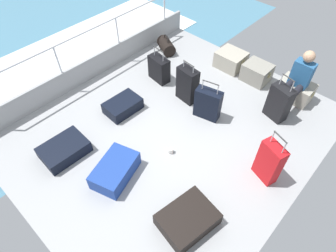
{
  "coord_description": "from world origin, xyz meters",
  "views": [
    {
      "loc": [
        2.2,
        -2.49,
        3.76
      ],
      "look_at": [
        0.06,
        -0.19,
        0.25
      ],
      "focal_mm": 30.74,
      "sensor_mm": 36.0,
      "label": 1
    }
  ],
  "objects_px": {
    "paper_cup": "(171,151)",
    "passenger_seated": "(297,79)",
    "cargo_crate_1": "(257,72)",
    "suitcase_0": "(208,104)",
    "suitcase_4": "(123,106)",
    "cargo_crate_0": "(231,60)",
    "suitcase_7": "(279,103)",
    "suitcase_2": "(115,170)",
    "duffel_bag": "(166,46)",
    "suitcase_6": "(64,150)",
    "suitcase_1": "(269,162)",
    "suitcase_5": "(159,69)",
    "cargo_crate_2": "(295,90)",
    "suitcase_8": "(187,85)",
    "suitcase_3": "(188,219)"
  },
  "relations": [
    {
      "from": "passenger_seated",
      "to": "suitcase_1",
      "type": "relative_size",
      "value": 1.14
    },
    {
      "from": "cargo_crate_1",
      "to": "suitcase_7",
      "type": "relative_size",
      "value": 0.62
    },
    {
      "from": "suitcase_2",
      "to": "cargo_crate_1",
      "type": "bearing_deg",
      "value": 84.64
    },
    {
      "from": "cargo_crate_1",
      "to": "suitcase_2",
      "type": "distance_m",
      "value": 3.44
    },
    {
      "from": "passenger_seated",
      "to": "suitcase_5",
      "type": "relative_size",
      "value": 1.47
    },
    {
      "from": "suitcase_1",
      "to": "suitcase_7",
      "type": "distance_m",
      "value": 1.34
    },
    {
      "from": "suitcase_6",
      "to": "paper_cup",
      "type": "height_order",
      "value": "suitcase_6"
    },
    {
      "from": "suitcase_4",
      "to": "suitcase_7",
      "type": "height_order",
      "value": "suitcase_7"
    },
    {
      "from": "suitcase_4",
      "to": "suitcase_5",
      "type": "relative_size",
      "value": 0.92
    },
    {
      "from": "paper_cup",
      "to": "suitcase_4",
      "type": "bearing_deg",
      "value": 174.68
    },
    {
      "from": "duffel_bag",
      "to": "suitcase_8",
      "type": "bearing_deg",
      "value": -33.06
    },
    {
      "from": "suitcase_0",
      "to": "suitcase_7",
      "type": "distance_m",
      "value": 1.23
    },
    {
      "from": "cargo_crate_1",
      "to": "suitcase_3",
      "type": "xyz_separation_m",
      "value": [
        0.96,
        -3.26,
        -0.07
      ]
    },
    {
      "from": "cargo_crate_0",
      "to": "cargo_crate_2",
      "type": "xyz_separation_m",
      "value": [
        1.45,
        0.02,
        0.0
      ]
    },
    {
      "from": "suitcase_2",
      "to": "passenger_seated",
      "type": "bearing_deg",
      "value": 70.83
    },
    {
      "from": "cargo_crate_2",
      "to": "suitcase_6",
      "type": "distance_m",
      "value": 4.27
    },
    {
      "from": "suitcase_2",
      "to": "suitcase_4",
      "type": "distance_m",
      "value": 1.4
    },
    {
      "from": "paper_cup",
      "to": "passenger_seated",
      "type": "bearing_deg",
      "value": 71.02
    },
    {
      "from": "paper_cup",
      "to": "cargo_crate_0",
      "type": "bearing_deg",
      "value": 103.8
    },
    {
      "from": "cargo_crate_0",
      "to": "cargo_crate_1",
      "type": "xyz_separation_m",
      "value": [
        0.63,
        -0.02,
        0.01
      ]
    },
    {
      "from": "suitcase_0",
      "to": "suitcase_5",
      "type": "distance_m",
      "value": 1.36
    },
    {
      "from": "suitcase_6",
      "to": "suitcase_0",
      "type": "bearing_deg",
      "value": 62.94
    },
    {
      "from": "duffel_bag",
      "to": "suitcase_0",
      "type": "bearing_deg",
      "value": -27.29
    },
    {
      "from": "suitcase_2",
      "to": "duffel_bag",
      "type": "xyz_separation_m",
      "value": [
        -1.71,
        2.93,
        0.01
      ]
    },
    {
      "from": "passenger_seated",
      "to": "paper_cup",
      "type": "xyz_separation_m",
      "value": [
        -0.82,
        -2.4,
        -0.49
      ]
    },
    {
      "from": "suitcase_6",
      "to": "suitcase_7",
      "type": "bearing_deg",
      "value": 56.24
    },
    {
      "from": "suitcase_2",
      "to": "cargo_crate_0",
      "type": "bearing_deg",
      "value": 95.21
    },
    {
      "from": "cargo_crate_0",
      "to": "duffel_bag",
      "type": "relative_size",
      "value": 1.06
    },
    {
      "from": "suitcase_2",
      "to": "suitcase_6",
      "type": "distance_m",
      "value": 0.96
    },
    {
      "from": "suitcase_6",
      "to": "suitcase_8",
      "type": "bearing_deg",
      "value": 76.03
    },
    {
      "from": "suitcase_2",
      "to": "duffel_bag",
      "type": "distance_m",
      "value": 3.39
    },
    {
      "from": "suitcase_3",
      "to": "suitcase_7",
      "type": "relative_size",
      "value": 0.92
    },
    {
      "from": "suitcase_1",
      "to": "suitcase_4",
      "type": "xyz_separation_m",
      "value": [
        -2.62,
        -0.52,
        -0.24
      ]
    },
    {
      "from": "suitcase_1",
      "to": "suitcase_5",
      "type": "distance_m",
      "value": 2.83
    },
    {
      "from": "cargo_crate_0",
      "to": "suitcase_0",
      "type": "bearing_deg",
      "value": -70.36
    },
    {
      "from": "suitcase_0",
      "to": "suitcase_4",
      "type": "distance_m",
      "value": 1.53
    },
    {
      "from": "cargo_crate_1",
      "to": "passenger_seated",
      "type": "bearing_deg",
      "value": -10.04
    },
    {
      "from": "paper_cup",
      "to": "suitcase_1",
      "type": "bearing_deg",
      "value": 25.87
    },
    {
      "from": "suitcase_7",
      "to": "suitcase_8",
      "type": "height_order",
      "value": "suitcase_7"
    },
    {
      "from": "suitcase_3",
      "to": "suitcase_8",
      "type": "height_order",
      "value": "suitcase_8"
    },
    {
      "from": "cargo_crate_1",
      "to": "suitcase_5",
      "type": "height_order",
      "value": "suitcase_5"
    },
    {
      "from": "suitcase_1",
      "to": "suitcase_4",
      "type": "height_order",
      "value": "suitcase_1"
    },
    {
      "from": "suitcase_5",
      "to": "paper_cup",
      "type": "bearing_deg",
      "value": -40.3
    },
    {
      "from": "suitcase_0",
      "to": "cargo_crate_0",
      "type": "bearing_deg",
      "value": 109.64
    },
    {
      "from": "cargo_crate_0",
      "to": "suitcase_7",
      "type": "xyz_separation_m",
      "value": [
        1.44,
        -0.68,
        0.16
      ]
    },
    {
      "from": "suitcase_1",
      "to": "suitcase_2",
      "type": "distance_m",
      "value": 2.25
    },
    {
      "from": "suitcase_2",
      "to": "suitcase_7",
      "type": "relative_size",
      "value": 0.95
    },
    {
      "from": "cargo_crate_2",
      "to": "suitcase_6",
      "type": "relative_size",
      "value": 0.88
    },
    {
      "from": "suitcase_6",
      "to": "suitcase_7",
      "type": "height_order",
      "value": "suitcase_7"
    },
    {
      "from": "suitcase_0",
      "to": "suitcase_1",
      "type": "bearing_deg",
      "value": -16.09
    }
  ]
}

